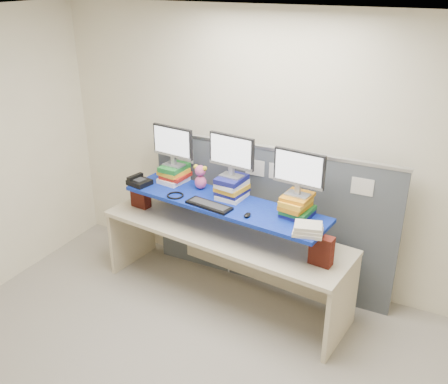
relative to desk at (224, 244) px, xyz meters
The scene contains 18 objects.
room 1.58m from the desk, 77.97° to the right, with size 5.00×4.00×2.80m.
cubicle_partition 0.55m from the desk, 56.88° to the left, with size 2.60×0.06×1.53m.
desk is the anchor object (origin of this frame).
brick_pier_left 1.07m from the desk, behind, with size 0.20×0.11×0.27m, color maroon.
brick_pier_right 1.07m from the desk, ahead, with size 0.20×0.11×0.27m, color maroon.
blue_board 0.44m from the desk, 75.96° to the right, with size 2.05×0.51×0.04m, color #0B1490.
book_stack_left 0.90m from the desk, 162.88° to the left, with size 0.28×0.32×0.18m.
book_stack_center 0.58m from the desk, 78.31° to the left, with size 0.29×0.33×0.22m.
book_stack_right 0.90m from the desk, ahead, with size 0.29×0.33×0.20m.
monitor_left 1.12m from the desk, 163.25° to the left, with size 0.47×0.16×0.41m.
monitor_center 0.92m from the desk, 80.33° to the left, with size 0.47×0.16×0.41m.
monitor_right 1.14m from the desk, ahead, with size 0.47×0.16×0.41m.
keyboard 0.50m from the desk, 115.90° to the right, with size 0.47×0.22×0.03m.
mouse 0.60m from the desk, 29.77° to the right, with size 0.05×0.10×0.03m, color black.
desk_phone 1.08m from the desk, behind, with size 0.24×0.23×0.09m.
headset 0.68m from the desk, 167.98° to the right, with size 0.17×0.17×0.02m, color black.
plush_toy 0.70m from the desk, 153.93° to the left, with size 0.15×0.11×0.25m.
binder_stack 1.06m from the desk, 15.36° to the right, with size 0.28×0.25×0.09m.
Camera 1 is at (1.62, -2.48, 3.09)m, focal length 40.00 mm.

